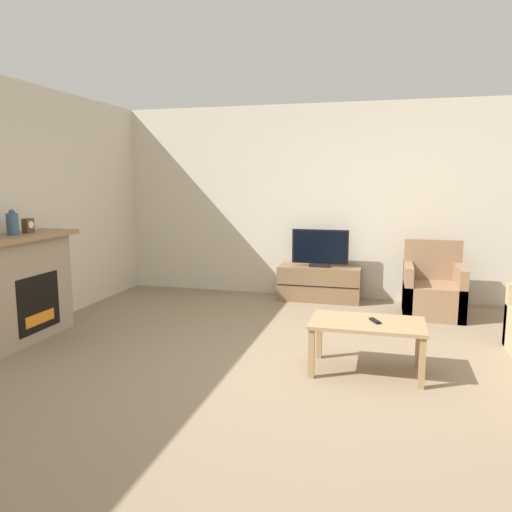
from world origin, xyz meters
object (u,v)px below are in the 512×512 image
Objects in this scene: tv_stand at (319,283)px; armchair at (433,291)px; mantel_vase_centre_left at (12,223)px; tv at (320,249)px; coffee_table at (367,328)px; fireplace at (22,287)px; mantel_clock at (28,226)px; remote at (375,321)px.

armchair is at bearing -15.05° from tv_stand.
mantel_vase_centre_left reaches higher than armchair.
tv is 0.80× the size of coffee_table.
fireplace is 3.49m from coffee_table.
tv_stand is 1.45× the size of tv.
mantel_vase_centre_left is 0.23× the size of tv_stand.
remote is (3.53, -0.13, -0.72)m from mantel_clock.
coffee_table is (3.47, 0.09, -0.84)m from mantel_vase_centre_left.
tv is at bearing 165.03° from armchair.
tv reaches higher than armchair.
armchair is at bearing 25.61° from mantel_clock.
mantel_clock is at bearing -138.68° from tv_stand.
mantel_clock is (0.00, 0.22, -0.04)m from mantel_vase_centre_left.
fireplace is 1.30× the size of coffee_table.
armchair is (4.18, 2.00, -0.89)m from mantel_clock.
tv_stand reaches higher than coffee_table.
fireplace is 1.62× the size of tv.
remote is (-0.64, -2.13, 0.17)m from armchair.
coffee_table is at bearing -108.35° from armchair.
tv is (2.74, 2.52, 0.15)m from fireplace.
fireplace is 0.63m from mantel_clock.
tv reaches higher than coffee_table.
remote is (0.81, -2.52, -0.25)m from tv.
mantel_vase_centre_left is at bearing -178.53° from coffee_table.
remote is at bearing -0.86° from coffee_table.
armchair is 2.24m from remote.
coffee_table is (-0.71, -2.13, 0.10)m from armchair.
fireplace is 4.71m from armchair.
mantel_vase_centre_left is 1.72× the size of mantel_clock.
mantel_clock reaches higher than tv.
mantel_clock is 0.16× the size of armchair.
mantel_vase_centre_left reaches higher than mantel_clock.
mantel_vase_centre_left reaches higher than coffee_table.
mantel_clock reaches higher than coffee_table.
mantel_clock reaches higher than armchair.
tv_stand is 2.64m from coffee_table.
remote is at bearing 1.43° from mantel_vase_centre_left.
tv is at bearing 106.51° from coffee_table.
tv reaches higher than remote.
mantel_vase_centre_left is at bearing -79.85° from fireplace.
tv_stand is at bearing 41.32° from mantel_clock.
mantel_vase_centre_left is at bearing -136.22° from tv.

